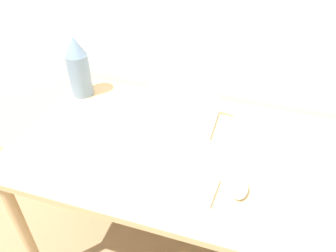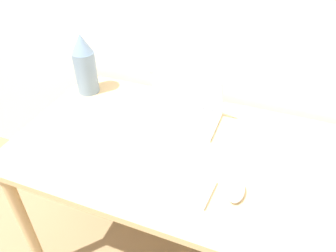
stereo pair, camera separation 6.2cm
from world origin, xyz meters
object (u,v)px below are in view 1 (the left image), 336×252
at_px(keyboard, 154,175).
at_px(mouse, 240,188).
at_px(vase, 78,67).
at_px(laptop, 181,108).

distance_m(keyboard, mouse, 0.31).
bearing_deg(keyboard, mouse, 4.85).
relative_size(keyboard, vase, 1.53).
xyz_separation_m(laptop, keyboard, (0.01, -0.38, -0.04)).
height_order(laptop, mouse, laptop).
bearing_deg(keyboard, laptop, 91.74).
relative_size(laptop, vase, 1.07).
relative_size(keyboard, mouse, 4.49).
height_order(keyboard, mouse, mouse).
height_order(mouse, vase, vase).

